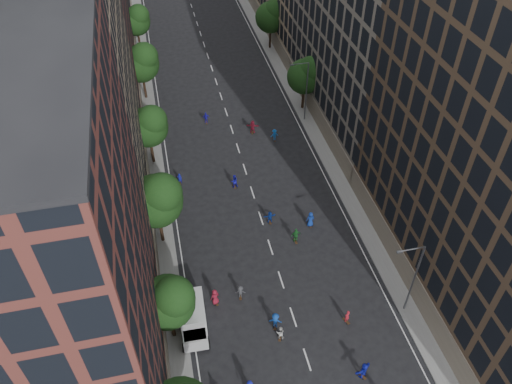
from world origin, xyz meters
The scene contains 31 objects.
ground centered at (0.00, 40.00, 0.00)m, with size 240.00×240.00×0.00m, color black.
sidewalk_left centered at (-12.00, 47.50, 0.07)m, with size 4.00×105.00×0.15m, color slate.
sidewalk_right centered at (12.00, 47.50, 0.07)m, with size 4.00×105.00×0.15m, color slate.
bldg_left_a centered at (-19.00, 11.00, 15.00)m, with size 14.00×22.00×30.00m, color #582821.
bldg_left_b centered at (-19.00, 35.00, 17.00)m, with size 14.00×26.00×34.00m, color #8B755B.
bldg_left_c centered at (-19.00, 58.00, 14.00)m, with size 14.00×20.00×28.00m, color #582821.
bldg_right_b centered at (19.00, 44.00, 16.50)m, with size 14.00×28.00×33.00m, color #645C52.
tree_left_1 centered at (-11.02, 13.86, 5.55)m, with size 4.80×4.80×8.21m.
tree_left_2 centered at (-10.99, 25.83, 6.36)m, with size 5.60×5.60×9.45m.
tree_left_3 centered at (-11.02, 39.85, 5.82)m, with size 5.00×5.00×8.58m.
tree_left_4 centered at (-11.00, 55.84, 6.10)m, with size 5.40×5.40×9.08m.
tree_left_5 centered at (-11.02, 71.86, 5.68)m, with size 4.80×4.80×8.33m.
tree_right_a centered at (11.38, 47.85, 5.63)m, with size 5.00×5.00×8.39m.
tree_right_b centered at (11.39, 67.85, 5.96)m, with size 5.20×5.20×8.83m.
streetlamp_near centered at (10.37, 12.00, 5.17)m, with size 2.64×0.22×9.06m.
streetlamp_far centered at (10.37, 45.00, 5.17)m, with size 2.64×0.22×9.06m.
cargo_van centered at (-9.30, 14.44, 1.46)m, with size 2.61×5.29×2.77m.
skater_3 centered at (-1.93, 12.88, 0.90)m, with size 1.17×0.67×1.81m, color navy.
skater_5 centered at (4.16, 6.50, 0.91)m, with size 1.69×0.54×1.83m, color #151DAB.
skater_6 centered at (-6.93, 16.70, 0.94)m, with size 0.92×0.60×1.88m, color maroon.
skater_7 centered at (4.72, 11.95, 0.77)m, with size 0.56×0.37×1.53m, color #AF1D29.
skater_8 centered at (-1.79, 11.64, 0.78)m, with size 0.76×0.59×1.56m, color beige.
skater_9 centered at (-4.42, 16.87, 0.76)m, with size 0.98×0.57×1.52m, color #393A3E.
skater_10 centered at (2.87, 22.71, 0.94)m, with size 1.10×0.46×1.87m, color #1F6929.
skater_11 centered at (0.84, 26.18, 0.76)m, with size 1.42×0.45×1.53m, color navy.
skater_12 centered at (5.11, 24.65, 0.95)m, with size 0.93×0.61×1.90m, color navy.
skater_13 centered at (-8.33, 35.05, 0.75)m, with size 0.55×0.36×1.50m, color #121793.
skater_14 centered at (-1.94, 32.96, 0.89)m, with size 0.86×0.67×1.77m, color #1815B0.
skater_15 centered at (5.19, 41.21, 0.83)m, with size 1.07×0.62×1.66m, color blue.
skater_16 centered at (-3.24, 47.36, 0.82)m, with size 0.96×0.40×1.64m, color #1E15B1.
skater_17 centered at (2.67, 43.55, 0.95)m, with size 1.76×0.56×1.90m, color maroon.
Camera 1 is at (-9.38, -12.03, 40.55)m, focal length 35.00 mm.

